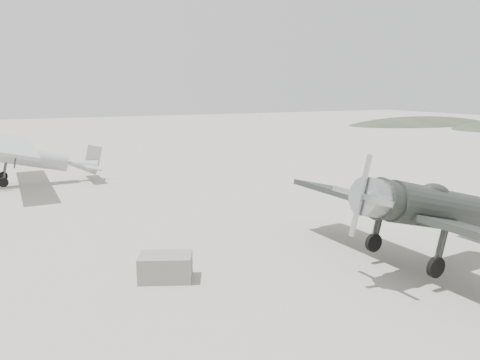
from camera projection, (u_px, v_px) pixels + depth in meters
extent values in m
plane|color=gray|center=(257.00, 238.00, 17.95)|extent=(160.00, 160.00, 0.00)
ellipsoid|color=#2C3829|center=(421.00, 124.00, 74.36)|extent=(32.00, 16.00, 5.20)
cylinder|color=black|center=(435.00, 210.00, 14.59)|extent=(4.02, 1.48, 1.26)
cylinder|color=#B3B6B8|center=(369.00, 221.00, 13.31)|extent=(0.87, 1.16, 1.12)
cone|color=#B3B6B8|center=(355.00, 224.00, 13.06)|extent=(0.34, 0.52, 0.50)
cube|color=#B3B6B8|center=(357.00, 224.00, 13.09)|extent=(0.06, 0.16, 2.34)
ellipsoid|color=black|center=(433.00, 193.00, 14.40)|extent=(1.02, 0.67, 0.41)
cube|color=black|center=(420.00, 222.00, 14.36)|extent=(2.48, 10.88, 0.20)
cylinder|color=black|center=(443.00, 276.00, 13.38)|extent=(0.62, 0.18, 0.61)
cylinder|color=black|center=(380.00, 250.00, 15.48)|extent=(0.62, 0.18, 0.61)
cylinder|color=#333333|center=(444.00, 256.00, 13.27)|extent=(0.10, 0.10, 1.26)
cylinder|color=#333333|center=(381.00, 233.00, 15.36)|extent=(0.10, 0.10, 1.26)
cylinder|color=#929596|center=(22.00, 156.00, 27.21)|extent=(5.07, 1.22, 1.07)
cone|color=#929596|center=(82.00, 153.00, 28.72)|extent=(1.77, 1.02, 0.97)
cube|color=#929596|center=(14.00, 146.00, 26.92)|extent=(2.16, 10.72, 0.17)
cube|color=#929596|center=(91.00, 151.00, 28.93)|extent=(0.97, 3.32, 0.08)
cube|color=#929596|center=(92.00, 141.00, 28.85)|extent=(0.87, 0.10, 1.26)
cylinder|color=black|center=(10.00, 186.00, 26.22)|extent=(0.55, 0.15, 0.54)
cylinder|color=black|center=(9.00, 179.00, 28.08)|extent=(0.55, 0.15, 0.54)
cylinder|color=#333333|center=(9.00, 176.00, 26.11)|extent=(0.09, 0.09, 1.16)
cylinder|color=#333333|center=(8.00, 170.00, 27.98)|extent=(0.09, 0.09, 1.16)
cylinder|color=black|center=(94.00, 157.00, 29.08)|extent=(0.18, 0.07, 0.17)
cube|color=slate|center=(166.00, 267.00, 13.98)|extent=(1.81, 1.50, 0.78)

